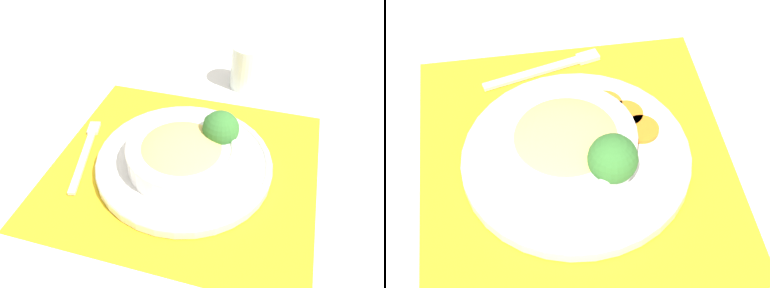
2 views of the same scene
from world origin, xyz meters
TOP-DOWN VIEW (x-y plane):
  - ground_plane at (0.00, 0.00)m, footprint 4.00×4.00m
  - placemat at (0.00, 0.00)m, footprint 0.45×0.41m
  - plate at (0.00, 0.00)m, footprint 0.30×0.30m
  - bowl at (0.00, -0.01)m, footprint 0.18×0.18m
  - broccoli_floret at (0.05, 0.04)m, footprint 0.06×0.06m
  - carrot_slice_near at (-0.03, 0.09)m, footprint 0.05×0.05m
  - carrot_slice_middle at (-0.06, 0.08)m, footprint 0.05×0.05m
  - carrot_slice_far at (-0.08, 0.05)m, footprint 0.05×0.05m
  - water_glass at (0.06, 0.29)m, footprint 0.07×0.07m
  - fork at (-0.18, -0.01)m, footprint 0.06×0.18m

SIDE VIEW (x-z plane):
  - ground_plane at x=0.00m, z-range 0.00..0.00m
  - placemat at x=0.00m, z-range 0.00..0.00m
  - fork at x=-0.18m, z-range 0.00..0.01m
  - plate at x=0.00m, z-range 0.00..0.03m
  - carrot_slice_near at x=-0.03m, z-range 0.02..0.03m
  - carrot_slice_middle at x=-0.06m, z-range 0.02..0.03m
  - carrot_slice_far at x=-0.08m, z-range 0.02..0.03m
  - water_glass at x=0.06m, z-range -0.01..0.09m
  - bowl at x=0.00m, z-range 0.02..0.07m
  - broccoli_floret at x=0.05m, z-range 0.03..0.11m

